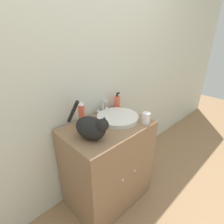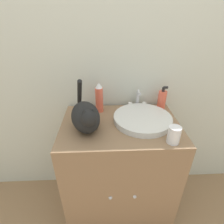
% 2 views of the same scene
% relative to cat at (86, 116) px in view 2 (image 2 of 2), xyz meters
% --- Properties ---
extents(wall_back, '(6.00, 0.05, 2.50)m').
position_rel_cat_xyz_m(wall_back, '(0.21, 0.36, 0.32)').
color(wall_back, silver).
rests_on(wall_back, ground_plane).
extents(vanity_cabinet, '(0.76, 0.53, 0.84)m').
position_rel_cat_xyz_m(vanity_cabinet, '(0.21, 0.06, -0.51)').
color(vanity_cabinet, '#8C6B4C').
rests_on(vanity_cabinet, ground_plane).
extents(sink_basin, '(0.38, 0.38, 0.04)m').
position_rel_cat_xyz_m(sink_basin, '(0.36, 0.08, -0.07)').
color(sink_basin, silver).
rests_on(sink_basin, vanity_cabinet).
extents(faucet, '(0.14, 0.08, 0.14)m').
position_rel_cat_xyz_m(faucet, '(0.36, 0.28, -0.04)').
color(faucet, silver).
rests_on(faucet, vanity_cabinet).
extents(cat, '(0.23, 0.38, 0.28)m').
position_rel_cat_xyz_m(cat, '(0.00, 0.00, 0.00)').
color(cat, black).
rests_on(cat, vanity_cabinet).
extents(soap_bottle, '(0.06, 0.06, 0.17)m').
position_rel_cat_xyz_m(soap_bottle, '(0.53, 0.26, -0.02)').
color(soap_bottle, '#EF6047').
rests_on(soap_bottle, vanity_cabinet).
extents(spray_bottle, '(0.05, 0.05, 0.21)m').
position_rel_cat_xyz_m(spray_bottle, '(0.08, 0.23, 0.01)').
color(spray_bottle, '#EF6047').
rests_on(spray_bottle, vanity_cabinet).
extents(cup, '(0.07, 0.07, 0.10)m').
position_rel_cat_xyz_m(cup, '(0.48, -0.14, -0.04)').
color(cup, white).
rests_on(cup, vanity_cabinet).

